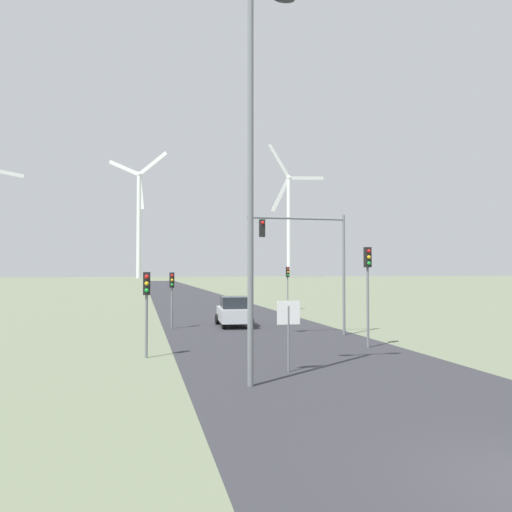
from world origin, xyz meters
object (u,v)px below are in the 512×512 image
Objects in this scene: traffic_light_post_near_left at (147,295)px; traffic_light_post_mid_right at (288,278)px; streetlamp at (251,144)px; traffic_light_post_mid_left at (172,287)px; traffic_light_mast_overhead at (311,248)px; wind_turbine_left at (139,216)px; car_approaching at (234,311)px; wind_turbine_center at (289,217)px; stop_sign_near at (288,322)px; traffic_light_post_near_right at (368,274)px.

traffic_light_post_near_left is 24.83m from traffic_light_post_mid_right.
streetlamp reaches higher than traffic_light_post_near_left.
traffic_light_post_near_left reaches higher than traffic_light_post_mid_left.
wind_turbine_left reaches higher than traffic_light_mast_overhead.
traffic_light_mast_overhead is 1.52× the size of car_approaching.
traffic_light_mast_overhead is at bearing 29.26° from traffic_light_post_near_left.
wind_turbine_left is at bearing 91.76° from car_approaching.
car_approaching is (2.43, 15.83, -6.30)m from streetlamp.
streetlamp is 0.20× the size of wind_turbine_left.
traffic_light_post_mid_right is 0.05× the size of wind_turbine_center.
traffic_light_post_near_left reaches higher than stop_sign_near.
wind_turbine_center is (70.33, 232.32, 29.97)m from stop_sign_near.
streetlamp is at bearing -108.89° from traffic_light_post_mid_right.
traffic_light_post_near_left is 0.89× the size of traffic_light_post_mid_right.
traffic_light_post_mid_left reaches higher than car_approaching.
traffic_light_post_mid_left is at bearing -132.09° from traffic_light_post_mid_right.
traffic_light_mast_overhead is (8.52, 4.77, 2.14)m from traffic_light_post_near_left.
wind_turbine_left is (-5.76, 226.09, 27.99)m from stop_sign_near.
streetlamp reaches higher than car_approaching.
wind_turbine_center is (69.59, 218.21, 30.74)m from car_approaching.
traffic_light_mast_overhead is (5.57, 10.41, -2.60)m from streetlamp.
wind_turbine_center is (62.71, 206.82, 28.89)m from traffic_light_post_mid_right.
traffic_light_mast_overhead is 7.28m from car_approaching.
streetlamp is 7.93m from traffic_light_post_near_left.
wind_turbine_left is (-2.70, 212.42, 27.24)m from traffic_light_post_mid_left.
stop_sign_near is 6.77m from traffic_light_post_near_right.
traffic_light_post_mid_left is (-8.05, 9.37, -0.82)m from traffic_light_post_near_right.
stop_sign_near is 227.89m from wind_turbine_left.
wind_turbine_left is (-10.75, 221.78, 26.42)m from traffic_light_post_near_right.
traffic_light_post_near_left is 0.75× the size of traffic_light_post_near_right.
stop_sign_near is at bearing -40.19° from traffic_light_post_near_left.
streetlamp reaches higher than traffic_light_post_mid_left.
stop_sign_near is 0.72× the size of traffic_light_post_mid_left.
wind_turbine_center is at bearing 73.45° from traffic_light_mast_overhead.
streetlamp is at bearing -98.74° from car_approaching.
wind_turbine_left is (-4.07, 227.81, 22.46)m from streetlamp.
traffic_light_post_mid_left is 8.82m from traffic_light_mast_overhead.
traffic_light_post_mid_right is 0.59× the size of traffic_light_mast_overhead.
traffic_light_mast_overhead is at bearing -102.55° from traffic_light_post_mid_right.
traffic_light_post_mid_right is 13.44m from car_approaching.
streetlamp is 4.93× the size of stop_sign_near.
traffic_light_post_near_left is 9.99m from traffic_light_mast_overhead.
traffic_light_post_near_left is 0.06× the size of wind_turbine_left.
car_approaching is at bearing -107.69° from wind_turbine_center.
streetlamp reaches higher than traffic_light_post_mid_right.
traffic_light_post_near_right is 0.06× the size of wind_turbine_center.
traffic_light_post_near_left is at bearing 139.81° from stop_sign_near.
wind_turbine_center is at bearing 74.01° from traffic_light_post_near_right.
wind_turbine_left reaches higher than traffic_light_post_mid_right.
traffic_light_mast_overhead is 219.05m from wind_turbine_left.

